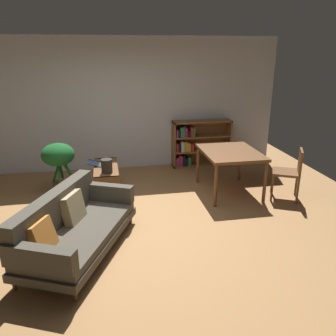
{
  "coord_description": "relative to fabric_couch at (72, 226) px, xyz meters",
  "views": [
    {
      "loc": [
        -0.26,
        -4.48,
        2.43
      ],
      "look_at": [
        0.6,
        0.2,
        0.78
      ],
      "focal_mm": 36.6,
      "sensor_mm": 36.0,
      "label": 1
    }
  ],
  "objects": [
    {
      "name": "desk_speaker",
      "position": [
        0.46,
        1.4,
        0.29
      ],
      "size": [
        0.18,
        0.18,
        0.23
      ],
      "color": "#2D2823",
      "rests_on": "media_console"
    },
    {
      "name": "bookshelf",
      "position": [
        2.41,
        3.05,
        0.14
      ],
      "size": [
        1.27,
        0.31,
        1.0
      ],
      "color": "brown",
      "rests_on": "ground_plane"
    },
    {
      "name": "ground_plane",
      "position": [
        0.74,
        0.54,
        -0.36
      ],
      "size": [
        8.16,
        8.16,
        0.0
      ],
      "primitive_type": "plane",
      "color": "#9E7042"
    },
    {
      "name": "fabric_couch",
      "position": [
        0.0,
        0.0,
        0.0
      ],
      "size": [
        1.51,
        2.03,
        0.77
      ],
      "color": "#56351E",
      "rests_on": "ground_plane"
    },
    {
      "name": "dining_table",
      "position": [
        2.59,
        1.47,
        0.33
      ],
      "size": [
        0.95,
        1.19,
        0.77
      ],
      "color": "brown",
      "rests_on": "ground_plane"
    },
    {
      "name": "dining_chair_near",
      "position": [
        3.5,
        1.01,
        0.15
      ],
      "size": [
        0.58,
        0.57,
        0.88
      ],
      "color": "brown",
      "rests_on": "ground_plane"
    },
    {
      "name": "potted_floor_plant",
      "position": [
        -0.35,
        1.9,
        0.29
      ],
      "size": [
        0.56,
        0.56,
        0.93
      ],
      "color": "brown",
      "rests_on": "ground_plane"
    },
    {
      "name": "open_laptop",
      "position": [
        0.36,
        1.82,
        0.2
      ],
      "size": [
        0.44,
        0.32,
        0.07
      ],
      "color": "#333338",
      "rests_on": "media_console"
    },
    {
      "name": "media_console",
      "position": [
        0.44,
        1.71,
        -0.1
      ],
      "size": [
        0.41,
        1.04,
        0.53
      ],
      "color": "brown",
      "rests_on": "ground_plane"
    },
    {
      "name": "back_wall_panel",
      "position": [
        0.74,
        3.24,
        0.99
      ],
      "size": [
        6.8,
        0.1,
        2.7
      ],
      "primitive_type": "cube",
      "color": "silver",
      "rests_on": "ground_plane"
    }
  ]
}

